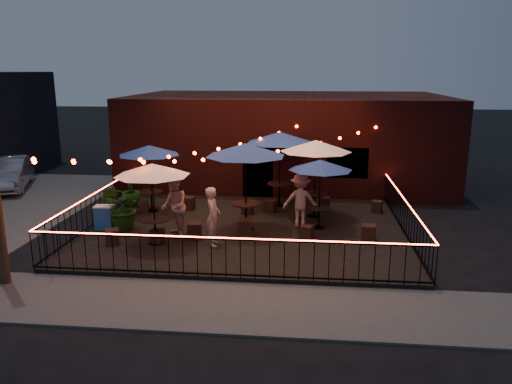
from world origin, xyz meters
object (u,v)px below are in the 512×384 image
(cafe_table_0, at_px, (152,171))
(cafe_table_1, at_px, (149,151))
(cafe_table_3, at_px, (280,139))
(cooler, at_px, (104,217))
(cafe_table_2, at_px, (246,151))
(cafe_table_4, at_px, (320,166))
(cafe_table_5, at_px, (316,147))

(cafe_table_0, bearing_deg, cafe_table_1, 108.95)
(cafe_table_3, xyz_separation_m, cooler, (-5.43, -3.37, -2.15))
(cafe_table_0, xyz_separation_m, cafe_table_2, (2.49, 1.60, 0.35))
(cafe_table_1, height_order, cafe_table_4, cafe_table_1)
(cafe_table_0, distance_m, cafe_table_5, 5.71)
(cafe_table_2, height_order, cafe_table_3, cafe_table_2)
(cafe_table_0, distance_m, cafe_table_1, 3.55)
(cafe_table_5, xyz_separation_m, cooler, (-6.71, -2.07, -2.05))
(cafe_table_3, distance_m, cafe_table_4, 3.00)
(cafe_table_1, bearing_deg, cafe_table_4, -13.14)
(cafe_table_4, bearing_deg, cooler, -173.56)
(cafe_table_3, xyz_separation_m, cafe_table_4, (1.42, -2.60, -0.49))
(cooler, bearing_deg, cafe_table_1, 63.91)
(cafe_table_5, bearing_deg, cafe_table_3, 134.73)
(cafe_table_4, height_order, cooler, cafe_table_4)
(cafe_table_0, relative_size, cafe_table_2, 0.87)
(cafe_table_0, relative_size, cafe_table_3, 0.87)
(cafe_table_3, bearing_deg, cafe_table_4, -61.31)
(cafe_table_5, relative_size, cooler, 3.49)
(cafe_table_2, bearing_deg, cafe_table_0, -147.31)
(cafe_table_4, bearing_deg, cafe_table_5, 96.00)
(cafe_table_5, distance_m, cooler, 7.32)
(cafe_table_4, xyz_separation_m, cafe_table_5, (-0.14, 1.30, 0.40))
(cafe_table_0, bearing_deg, cooler, 149.68)
(cafe_table_3, bearing_deg, cafe_table_1, -165.15)
(cafe_table_2, distance_m, cafe_table_4, 2.40)
(cafe_table_0, bearing_deg, cafe_table_5, 34.95)
(cafe_table_0, relative_size, cooler, 3.70)
(cafe_table_5, bearing_deg, cafe_table_4, -84.00)
(cafe_table_3, height_order, cooler, cafe_table_3)
(cafe_table_1, bearing_deg, cafe_table_0, -71.05)
(cafe_table_0, xyz_separation_m, cafe_table_3, (3.39, 4.56, 0.35))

